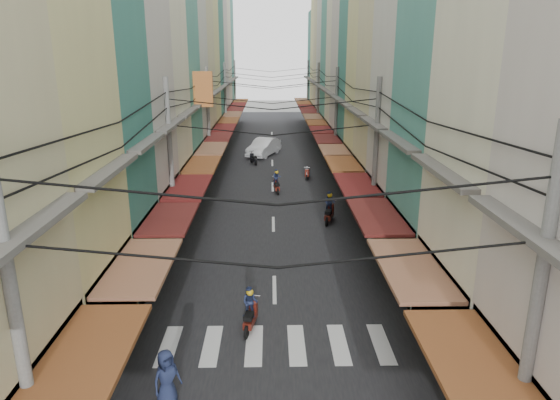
{
  "coord_description": "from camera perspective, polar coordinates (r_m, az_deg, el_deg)",
  "views": [
    {
      "loc": [
        -0.11,
        -20.37,
        9.29
      ],
      "look_at": [
        0.35,
        4.96,
        1.73
      ],
      "focal_mm": 32.0,
      "sensor_mm": 36.0,
      "label": 1
    }
  ],
  "objects": [
    {
      "name": "white_car",
      "position": [
        46.55,
        -1.88,
        5.09
      ],
      "size": [
        6.03,
        4.14,
        1.98
      ],
      "primitive_type": "imported",
      "rotation": [
        0.0,
        0.0,
        -0.38
      ],
      "color": "silver",
      "rests_on": "ground"
    },
    {
      "name": "ground",
      "position": [
        22.39,
        -0.68,
        -7.91
      ],
      "size": [
        160.0,
        160.0,
        0.0
      ],
      "primitive_type": "plane",
      "color": "slate",
      "rests_on": "ground"
    },
    {
      "name": "crosswalk",
      "position": [
        17.1,
        -0.53,
        -16.2
      ],
      "size": [
        7.55,
        2.4,
        0.01
      ],
      "color": "silver",
      "rests_on": "ground"
    },
    {
      "name": "traffic_sign",
      "position": [
        18.51,
        15.13,
        -7.08
      ],
      "size": [
        0.1,
        0.62,
        2.81
      ],
      "color": "slate",
      "rests_on": "ground"
    },
    {
      "name": "building_row_right",
      "position": [
        37.68,
        11.73,
        16.46
      ],
      "size": [
        7.8,
        68.98,
        22.59
      ],
      "color": "#397D70",
      "rests_on": "ground"
    },
    {
      "name": "pedestrians",
      "position": [
        22.03,
        -11.21,
        -5.75
      ],
      "size": [
        12.71,
        18.17,
        2.24
      ],
      "color": "black",
      "rests_on": "ground"
    },
    {
      "name": "bicycle",
      "position": [
        25.83,
        13.93,
        -4.99
      ],
      "size": [
        1.83,
        1.25,
        1.18
      ],
      "primitive_type": "imported",
      "rotation": [
        0.0,
        0.0,
        1.96
      ],
      "color": "black",
      "rests_on": "ground"
    },
    {
      "name": "moving_scooters",
      "position": [
        29.88,
        1.1,
        -0.51
      ],
      "size": [
        5.17,
        28.22,
        1.81
      ],
      "color": "black",
      "rests_on": "ground"
    },
    {
      "name": "road",
      "position": [
        41.43,
        -0.88,
        3.66
      ],
      "size": [
        10.0,
        80.0,
        0.02
      ],
      "primitive_type": "cube",
      "color": "black",
      "rests_on": "ground"
    },
    {
      "name": "sidewalk_right",
      "position": [
        41.95,
        8.06,
        3.69
      ],
      "size": [
        3.0,
        80.0,
        0.06
      ],
      "primitive_type": "cube",
      "color": "slate",
      "rests_on": "ground"
    },
    {
      "name": "parked_scooters",
      "position": [
        19.86,
        12.0,
        -10.17
      ],
      "size": [
        13.36,
        12.86,
        1.02
      ],
      "color": "black",
      "rests_on": "ground"
    },
    {
      "name": "market_umbrella",
      "position": [
        18.68,
        17.87,
        -6.91
      ],
      "size": [
        2.25,
        2.25,
        2.37
      ],
      "color": "#B2B2B7",
      "rests_on": "ground"
    },
    {
      "name": "sidewalk_left",
      "position": [
        41.91,
        -9.82,
        3.6
      ],
      "size": [
        3.0,
        80.0,
        0.06
      ],
      "primitive_type": "cube",
      "color": "slate",
      "rests_on": "ground"
    },
    {
      "name": "building_row_left",
      "position": [
        37.75,
        -13.59,
        16.91
      ],
      "size": [
        7.8,
        67.67,
        23.7
      ],
      "color": "beige",
      "rests_on": "ground"
    },
    {
      "name": "utility_poles",
      "position": [
        35.49,
        -0.89,
        12.24
      ],
      "size": [
        10.2,
        66.13,
        8.2
      ],
      "color": "slate",
      "rests_on": "ground"
    }
  ]
}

